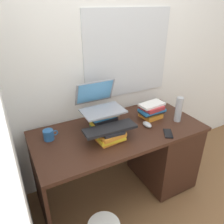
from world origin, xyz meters
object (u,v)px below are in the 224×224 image
(desk, at_px, (153,150))
(laptop, at_px, (100,103))
(keyboard, at_px, (110,128))
(water_bottle, at_px, (179,109))
(computer_mouse, at_px, (147,124))
(cell_phone, at_px, (168,133))
(book_stack_tall, at_px, (103,121))
(book_stack_side, at_px, (151,110))
(mug, at_px, (49,135))
(book_stack_keyboard_riser, at_px, (110,135))

(desk, xyz_separation_m, laptop, (-0.50, 0.16, 0.56))
(keyboard, height_order, water_bottle, water_bottle)
(computer_mouse, distance_m, cell_phone, 0.20)
(desk, height_order, book_stack_tall, book_stack_tall)
(book_stack_side, bearing_deg, cell_phone, -100.23)
(cell_phone, bearing_deg, computer_mouse, 145.70)
(desk, relative_size, book_stack_tall, 6.21)
(keyboard, bearing_deg, laptop, 86.53)
(laptop, bearing_deg, computer_mouse, -27.72)
(book_stack_tall, relative_size, computer_mouse, 2.29)
(book_stack_side, xyz_separation_m, keyboard, (-0.53, -0.17, 0.04))
(desk, relative_size, computer_mouse, 14.20)
(laptop, relative_size, water_bottle, 1.49)
(computer_mouse, xyz_separation_m, mug, (-0.82, 0.20, 0.03))
(book_stack_keyboard_riser, xyz_separation_m, book_stack_side, (0.53, 0.17, 0.02))
(book_stack_tall, distance_m, mug, 0.46)
(keyboard, xyz_separation_m, mug, (-0.43, 0.24, -0.07))
(cell_phone, bearing_deg, book_stack_tall, 177.52)
(mug, bearing_deg, cell_phone, -23.20)
(book_stack_tall, height_order, mug, book_stack_tall)
(book_stack_tall, bearing_deg, book_stack_keyboard_riser, -95.91)
(desk, height_order, laptop, laptop)
(book_stack_side, xyz_separation_m, laptop, (-0.51, 0.07, 0.16))
(water_bottle, bearing_deg, keyboard, 179.59)
(book_stack_side, xyz_separation_m, cell_phone, (-0.06, -0.31, -0.07))
(book_stack_keyboard_riser, xyz_separation_m, keyboard, (-0.01, -0.00, 0.06))
(computer_mouse, bearing_deg, mug, 166.29)
(cell_phone, bearing_deg, mug, -170.98)
(book_stack_side, bearing_deg, book_stack_tall, 179.82)
(book_stack_keyboard_riser, bearing_deg, computer_mouse, 5.85)
(keyboard, bearing_deg, computer_mouse, 8.56)
(cell_phone, bearing_deg, laptop, 172.05)
(book_stack_side, bearing_deg, water_bottle, -45.63)
(mug, xyz_separation_m, water_bottle, (1.13, -0.25, 0.07))
(mug, bearing_deg, book_stack_keyboard_riser, -29.08)
(book_stack_keyboard_riser, height_order, laptop, laptop)
(laptop, bearing_deg, water_bottle, -19.72)
(book_stack_keyboard_riser, height_order, water_bottle, water_bottle)
(book_stack_keyboard_riser, distance_m, book_stack_side, 0.55)
(keyboard, relative_size, water_bottle, 1.79)
(book_stack_keyboard_riser, relative_size, mug, 1.89)
(keyboard, relative_size, cell_phone, 3.09)
(book_stack_tall, xyz_separation_m, laptop, (0.00, 0.07, 0.14))
(computer_mouse, height_order, mug, mug)
(computer_mouse, relative_size, cell_phone, 0.76)
(desk, bearing_deg, mug, 170.33)
(book_stack_tall, bearing_deg, laptop, 88.63)
(book_stack_keyboard_riser, relative_size, cell_phone, 1.66)
(desk, height_order, water_bottle, water_bottle)
(desk, xyz_separation_m, computer_mouse, (-0.13, -0.04, 0.34))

